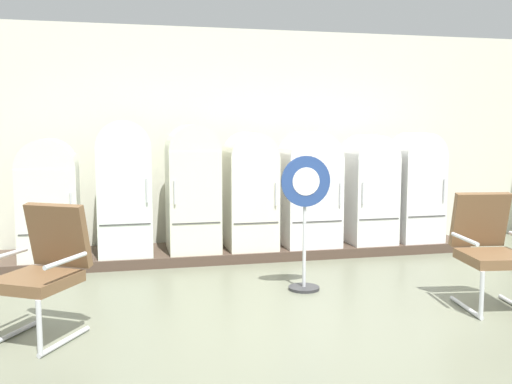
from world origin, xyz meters
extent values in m
cube|color=#696D58|center=(0.00, 0.00, -0.03)|extent=(12.00, 10.00, 0.05)
cube|color=silver|center=(0.00, 3.66, 1.49)|extent=(11.76, 0.12, 2.98)
cube|color=#47443F|center=(0.00, 3.66, 2.63)|extent=(11.76, 0.07, 0.06)
cube|color=#49382D|center=(0.00, 3.02, 0.06)|extent=(6.05, 0.95, 0.12)
cube|color=silver|center=(-2.34, 2.89, 0.66)|extent=(0.67, 0.61, 1.07)
cylinder|color=silver|center=(-2.34, 2.89, 1.20)|extent=(0.67, 0.59, 0.67)
cube|color=#383838|center=(-2.34, 2.59, 0.47)|extent=(0.61, 0.01, 0.01)
cylinder|color=silver|center=(-2.07, 2.57, 0.79)|extent=(0.02, 0.02, 0.28)
cube|color=silver|center=(-1.48, 2.91, 0.78)|extent=(0.63, 0.64, 1.31)
cylinder|color=silver|center=(-1.48, 2.91, 1.43)|extent=(0.63, 0.63, 0.63)
cube|color=#383838|center=(-1.48, 2.59, 0.54)|extent=(0.58, 0.01, 0.01)
cylinder|color=silver|center=(-1.22, 2.57, 0.93)|extent=(0.02, 0.02, 0.28)
cube|color=silver|center=(-0.65, 2.94, 0.75)|extent=(0.63, 0.69, 1.26)
cylinder|color=silver|center=(-0.65, 2.94, 1.38)|extent=(0.63, 0.68, 0.63)
cube|color=#383838|center=(-0.65, 2.59, 0.52)|extent=(0.58, 0.01, 0.01)
cylinder|color=silver|center=(-0.90, 2.57, 0.90)|extent=(0.02, 0.02, 0.28)
cube|color=silver|center=(0.08, 2.94, 0.71)|extent=(0.61, 0.70, 1.17)
cylinder|color=silver|center=(0.08, 2.94, 1.29)|extent=(0.61, 0.68, 0.61)
cube|color=#383838|center=(0.08, 2.59, 0.50)|extent=(0.56, 0.01, 0.01)
cylinder|color=silver|center=(0.33, 2.57, 0.85)|extent=(0.02, 0.02, 0.28)
cube|color=white|center=(0.87, 2.92, 0.69)|extent=(0.71, 0.66, 1.13)
cylinder|color=white|center=(0.87, 2.92, 1.26)|extent=(0.71, 0.64, 0.71)
cube|color=#383838|center=(0.87, 2.59, 0.49)|extent=(0.65, 0.01, 0.01)
cylinder|color=silver|center=(1.16, 2.57, 0.83)|extent=(0.02, 0.02, 0.28)
cube|color=white|center=(1.71, 2.93, 0.69)|extent=(0.59, 0.69, 1.14)
cylinder|color=white|center=(1.71, 2.93, 1.26)|extent=(0.59, 0.67, 0.59)
cube|color=#383838|center=(1.71, 2.59, 0.49)|extent=(0.55, 0.01, 0.01)
cylinder|color=silver|center=(1.47, 2.57, 0.83)|extent=(0.02, 0.02, 0.28)
cube|color=white|center=(2.39, 2.89, 0.71)|extent=(0.58, 0.61, 1.18)
cylinder|color=white|center=(2.39, 2.89, 1.30)|extent=(0.58, 0.59, 0.58)
cube|color=#383838|center=(2.39, 2.59, 0.50)|extent=(0.54, 0.01, 0.01)
cylinder|color=silver|center=(2.62, 2.57, 0.85)|extent=(0.02, 0.02, 0.28)
cylinder|color=silver|center=(-2.39, 0.59, 0.02)|extent=(0.35, 0.54, 0.04)
cylinder|color=silver|center=(-1.97, 0.34, 0.02)|extent=(0.35, 0.54, 0.04)
cylinder|color=silver|center=(-2.11, 0.10, 0.22)|extent=(0.05, 0.05, 0.41)
cube|color=brown|center=(-2.18, 0.47, 0.47)|extent=(0.74, 0.75, 0.09)
cube|color=brown|center=(-2.03, 0.72, 0.78)|extent=(0.55, 0.43, 0.53)
cylinder|color=silver|center=(-2.42, 0.61, 0.66)|extent=(0.29, 0.45, 0.04)
cylinder|color=silver|center=(-1.94, 0.32, 0.66)|extent=(0.29, 0.45, 0.04)
cylinder|color=silver|center=(1.54, 0.38, 0.02)|extent=(0.13, 0.61, 0.04)
cylinder|color=silver|center=(1.50, 0.10, 0.22)|extent=(0.05, 0.05, 0.41)
cube|color=brown|center=(1.78, 0.34, 0.47)|extent=(0.60, 0.62, 0.09)
cube|color=brown|center=(1.83, 0.64, 0.78)|extent=(0.55, 0.25, 0.53)
cylinder|color=silver|center=(1.50, 0.38, 0.66)|extent=(0.11, 0.50, 0.04)
cylinder|color=#2D2D30|center=(0.29, 1.34, 0.01)|extent=(0.32, 0.32, 0.03)
cylinder|color=silver|center=(0.29, 1.34, 0.58)|extent=(0.04, 0.04, 1.09)
cylinder|color=navy|center=(0.29, 1.32, 1.12)|extent=(0.51, 0.02, 0.51)
cylinder|color=white|center=(0.29, 1.30, 1.12)|extent=(0.28, 0.00, 0.28)
camera|label=1|loc=(-1.51, -4.18, 1.67)|focal=40.46mm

